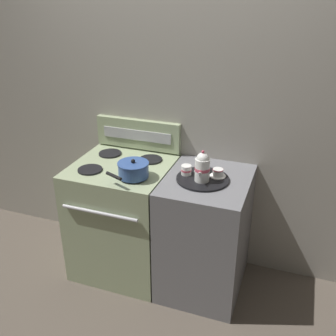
{
  "coord_description": "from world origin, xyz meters",
  "views": [
    {
      "loc": [
        0.89,
        -2.28,
        2.08
      ],
      "look_at": [
        0.1,
        -0.09,
        0.96
      ],
      "focal_mm": 42.0,
      "sensor_mm": 36.0,
      "label": 1
    }
  ],
  "objects": [
    {
      "name": "stove",
      "position": [
        -0.29,
        -0.0,
        0.44
      ],
      "size": [
        0.69,
        0.7,
        0.9
      ],
      "color": "#9EAD84",
      "rests_on": "ground"
    },
    {
      "name": "wall_back",
      "position": [
        0.0,
        0.36,
        1.1
      ],
      "size": [
        6.0,
        0.05,
        2.2
      ],
      "color": "#9E998E",
      "rests_on": "ground"
    },
    {
      "name": "control_panel",
      "position": [
        -0.29,
        0.31,
        1.01
      ],
      "size": [
        0.68,
        0.05,
        0.23
      ],
      "color": "#9EAD84",
      "rests_on": "stove"
    },
    {
      "name": "teacup_right",
      "position": [
        0.41,
        0.03,
        0.92
      ],
      "size": [
        0.11,
        0.11,
        0.05
      ],
      "color": "white",
      "rests_on": "serving_tray"
    },
    {
      "name": "serving_tray",
      "position": [
        0.32,
        -0.02,
        0.89
      ],
      "size": [
        0.35,
        0.35,
        0.01
      ],
      "color": "black",
      "rests_on": "side_counter"
    },
    {
      "name": "teapot",
      "position": [
        0.33,
        -0.06,
        0.99
      ],
      "size": [
        0.1,
        0.16,
        0.21
      ],
      "color": "white",
      "rests_on": "serving_tray"
    },
    {
      "name": "ground_plane",
      "position": [
        0.0,
        0.0,
        0.0
      ],
      "size": [
        6.0,
        6.0,
        0.0
      ],
      "primitive_type": "plane",
      "color": "brown"
    },
    {
      "name": "saucepan",
      "position": [
        -0.12,
        -0.15,
        0.95
      ],
      "size": [
        0.24,
        0.3,
        0.13
      ],
      "color": "#335193",
      "rests_on": "stove"
    },
    {
      "name": "side_counter",
      "position": [
        0.35,
        0.0,
        0.44
      ],
      "size": [
        0.56,
        0.67,
        0.88
      ],
      "color": "slate",
      "rests_on": "ground"
    },
    {
      "name": "creamer_jug",
      "position": [
        0.2,
        -0.01,
        0.93
      ],
      "size": [
        0.07,
        0.07,
        0.07
      ],
      "color": "white",
      "rests_on": "serving_tray"
    },
    {
      "name": "teacup_left",
      "position": [
        0.29,
        0.06,
        0.92
      ],
      "size": [
        0.11,
        0.11,
        0.05
      ],
      "color": "white",
      "rests_on": "serving_tray"
    }
  ]
}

